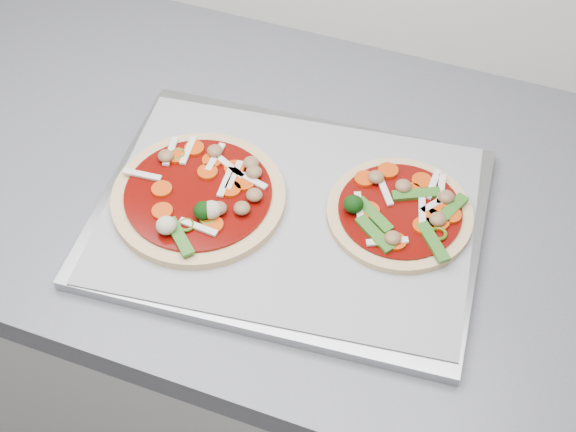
% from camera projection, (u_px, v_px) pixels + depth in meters
% --- Properties ---
extents(base_cabinet, '(3.60, 0.60, 0.86)m').
position_uv_depth(base_cabinet, '(130.00, 315.00, 1.44)').
color(base_cabinet, silver).
rests_on(base_cabinet, ground).
extents(countertop, '(3.60, 0.60, 0.04)m').
position_uv_depth(countertop, '(80.00, 137.00, 1.09)').
color(countertop, slate).
rests_on(countertop, base_cabinet).
extents(baking_tray, '(0.48, 0.37, 0.01)m').
position_uv_depth(baking_tray, '(289.00, 217.00, 0.97)').
color(baking_tray, gray).
rests_on(baking_tray, countertop).
extents(parchment, '(0.47, 0.37, 0.00)m').
position_uv_depth(parchment, '(289.00, 212.00, 0.96)').
color(parchment, gray).
rests_on(parchment, baking_tray).
extents(pizza_left, '(0.26, 0.26, 0.04)m').
position_uv_depth(pizza_left, '(200.00, 196.00, 0.96)').
color(pizza_left, '#DAB17A').
rests_on(pizza_left, parchment).
extents(pizza_right, '(0.18, 0.18, 0.03)m').
position_uv_depth(pizza_right, '(400.00, 212.00, 0.95)').
color(pizza_right, '#DAB17A').
rests_on(pizza_right, parchment).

